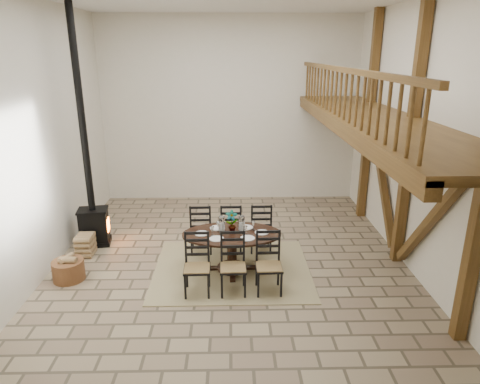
{
  "coord_description": "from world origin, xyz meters",
  "views": [
    {
      "loc": [
        0.02,
        -7.81,
        4.05
      ],
      "look_at": [
        0.2,
        0.4,
        1.35
      ],
      "focal_mm": 32.0,
      "sensor_mm": 36.0,
      "label": 1
    }
  ],
  "objects_px": {
    "wood_stove": "(91,195)",
    "log_stack": "(85,245)",
    "dining_table": "(232,251)",
    "log_basket": "(68,269)"
  },
  "relations": [
    {
      "from": "wood_stove",
      "to": "log_stack",
      "type": "relative_size",
      "value": 11.1
    },
    {
      "from": "dining_table",
      "to": "wood_stove",
      "type": "bearing_deg",
      "value": 156.11
    },
    {
      "from": "dining_table",
      "to": "wood_stove",
      "type": "relative_size",
      "value": 0.43
    },
    {
      "from": "dining_table",
      "to": "log_basket",
      "type": "distance_m",
      "value": 3.06
    },
    {
      "from": "log_stack",
      "to": "log_basket",
      "type": "bearing_deg",
      "value": -89.62
    },
    {
      "from": "dining_table",
      "to": "wood_stove",
      "type": "xyz_separation_m",
      "value": [
        -3.01,
        1.26,
        0.72
      ]
    },
    {
      "from": "dining_table",
      "to": "log_stack",
      "type": "bearing_deg",
      "value": 165.57
    },
    {
      "from": "wood_stove",
      "to": "dining_table",
      "type": "bearing_deg",
      "value": -31.4
    },
    {
      "from": "log_stack",
      "to": "dining_table",
      "type": "bearing_deg",
      "value": -13.24
    },
    {
      "from": "log_basket",
      "to": "log_stack",
      "type": "xyz_separation_m",
      "value": [
        -0.01,
        1.01,
        0.02
      ]
    }
  ]
}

